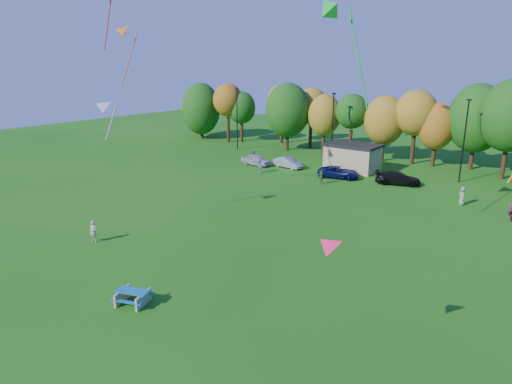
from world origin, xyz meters
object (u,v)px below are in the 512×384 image
Objects in this scene: car_a at (256,160)px; kite_flyer at (93,232)px; car_b at (288,163)px; picnic_table at (133,296)px; car_c at (339,172)px; car_d at (398,178)px.

kite_flyer is at bearing -166.63° from car_a.
picnic_table is at bearing -153.73° from car_b.
car_d reaches higher than car_c.
car_d is at bearing -91.95° from car_c.
picnic_table is 0.47× the size of car_c.
car_b is at bearing 76.75° from kite_flyer.
car_a is 0.88× the size of car_d.
kite_flyer is at bearing 138.53° from car_d.
car_b is at bearing 90.26° from picnic_table.
car_a is at bearing 97.15° from picnic_table.
picnic_table is at bearing -152.73° from car_a.
kite_flyer reaches higher than car_c.
kite_flyer reaches higher than picnic_table.
car_d is (17.97, 1.87, -0.02)m from car_a.
picnic_table is 0.56× the size of car_b.
car_b is (-11.70, 33.12, 0.20)m from picnic_table.
car_d is at bearing -83.14° from car_a.
kite_flyer is 32.01m from car_d.
car_a is at bearing 85.08° from kite_flyer.
car_b is at bearing -71.10° from car_a.
car_c is (11.52, 0.56, -0.06)m from car_a.
car_b is at bearing 70.88° from car_c.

